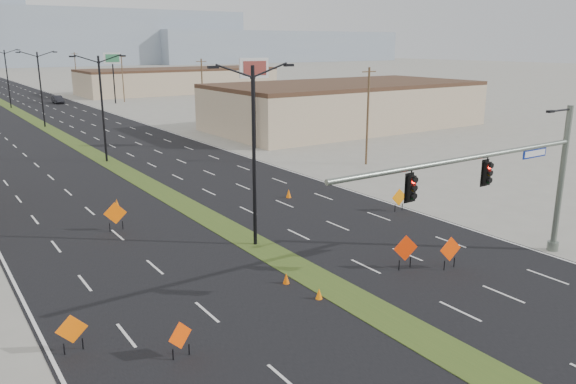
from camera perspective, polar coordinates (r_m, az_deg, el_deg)
ground at (r=23.55m, az=12.29°, el=-13.66°), size 600.00×600.00×0.00m
road_surface at (r=115.53m, az=-26.59°, el=7.82°), size 25.00×400.00×0.02m
median_strip at (r=115.53m, az=-26.59°, el=7.82°), size 2.00×400.00×0.04m
building_se_near at (r=77.35m, az=5.83°, el=8.61°), size 36.00×18.00×5.50m
building_se_far at (r=135.24m, az=-11.03°, el=10.98°), size 44.00×16.00×5.00m
mesa_center at (r=318.82m, az=-24.93°, el=14.08°), size 220.00×50.00×28.00m
mesa_east at (r=361.34m, az=-1.45°, el=14.56°), size 160.00×50.00×18.00m
signal_mast at (r=29.44m, az=21.60°, el=1.42°), size 16.30×0.60×8.00m
streetlight_0 at (r=30.70m, az=-3.48°, el=4.16°), size 5.15×0.24×10.02m
streetlight_1 at (r=56.40m, az=-18.35°, el=8.35°), size 5.15×0.24×10.02m
streetlight_2 at (r=83.59m, az=-23.83°, el=9.74°), size 5.15×0.24×10.02m
streetlight_3 at (r=111.18m, az=-26.62°, el=10.42°), size 5.15×0.24×10.02m
utility_pole_0 at (r=53.01m, az=8.10°, el=7.77°), size 1.60×0.20×9.00m
utility_pole_1 at (r=82.24m, az=-8.70°, el=10.23°), size 1.60×0.20×9.00m
utility_pole_2 at (r=114.74m, az=-16.44°, el=11.08°), size 1.60×0.20×9.00m
utility_pole_3 at (r=148.39m, az=-20.75°, el=11.47°), size 1.60×0.20×9.00m
car_mid at (r=116.55m, az=-22.36°, el=8.68°), size 1.57×4.40×1.44m
construction_sign_0 at (r=22.68m, az=-21.11°, el=-13.00°), size 1.14×0.19×1.52m
construction_sign_1 at (r=21.30m, az=-10.89°, el=-14.26°), size 1.04×0.39×1.44m
construction_sign_2 at (r=35.64m, az=-17.14°, el=-2.16°), size 1.32×0.43×1.82m
construction_sign_3 at (r=29.59m, az=16.17°, el=-5.70°), size 1.28×0.24×1.72m
construction_sign_4 at (r=29.01m, az=11.86°, el=-5.70°), size 1.32×0.39×1.81m
construction_sign_5 at (r=38.84m, az=11.22°, el=-0.61°), size 1.19×0.17×1.58m
cone_0 at (r=25.54m, az=3.17°, el=-10.28°), size 0.40×0.40×0.53m
cone_1 at (r=27.02m, az=-0.18°, el=-8.77°), size 0.43×0.43×0.55m
cone_2 at (r=41.56m, az=0.07°, el=-0.15°), size 0.40×0.40×0.66m
cone_3 at (r=41.06m, az=-17.01°, el=-1.07°), size 0.42×0.42×0.58m
pole_sign_east_near at (r=60.67m, az=-3.47°, el=11.78°), size 3.13×1.05×9.62m
pole_sign_east_far at (r=112.44m, az=-17.41°, el=12.48°), size 3.00×1.39×9.41m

